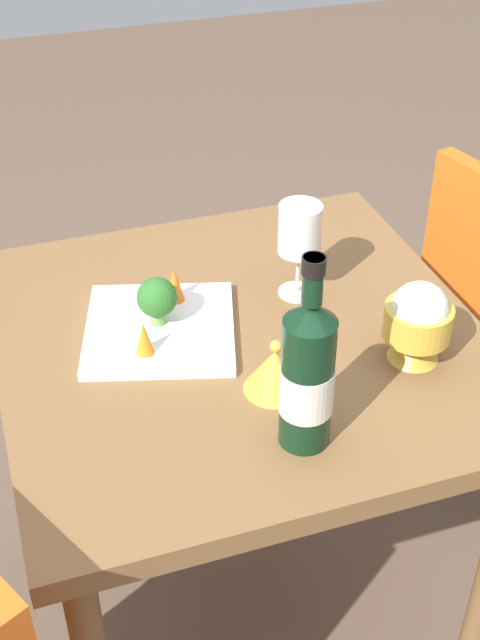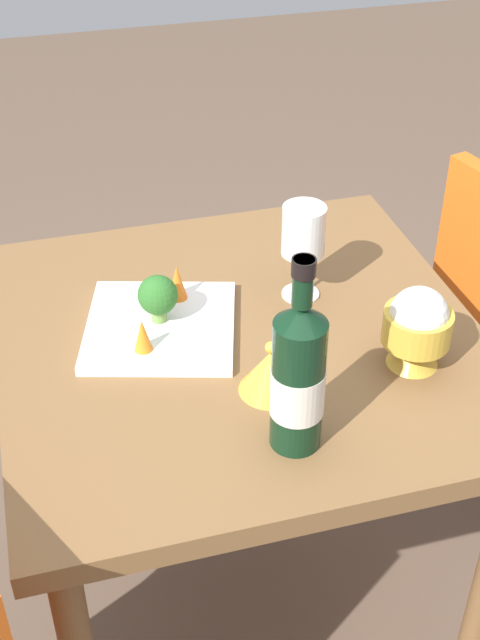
% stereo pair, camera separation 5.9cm
% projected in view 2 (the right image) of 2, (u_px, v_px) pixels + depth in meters
% --- Properties ---
extents(ground_plane, '(8.00, 8.00, 0.00)m').
position_uv_depth(ground_plane, '(240.00, 599.00, 1.89)').
color(ground_plane, brown).
extents(dining_table, '(0.81, 0.81, 0.74)m').
position_uv_depth(dining_table, '(240.00, 378.00, 1.51)').
color(dining_table, brown).
rests_on(dining_table, ground_plane).
extents(wine_bottle, '(0.08, 0.08, 0.31)m').
position_uv_depth(wine_bottle, '(298.00, 376.00, 1.18)').
color(wine_bottle, black).
rests_on(wine_bottle, dining_table).
extents(wine_glass, '(0.08, 0.08, 0.18)m').
position_uv_depth(wine_glass, '(303.00, 233.00, 1.47)').
color(wine_glass, white).
rests_on(wine_glass, dining_table).
extents(rice_bowl, '(0.11, 0.11, 0.14)m').
position_uv_depth(rice_bowl, '(417.00, 326.00, 1.35)').
color(rice_bowl, gold).
rests_on(rice_bowl, dining_table).
extents(rice_bowl_lid, '(0.10, 0.10, 0.09)m').
position_uv_depth(rice_bowl_lid, '(271.00, 371.00, 1.32)').
color(rice_bowl_lid, gold).
rests_on(rice_bowl_lid, dining_table).
extents(serving_plate, '(0.31, 0.31, 0.02)m').
position_uv_depth(serving_plate, '(160.00, 326.00, 1.46)').
color(serving_plate, white).
rests_on(serving_plate, dining_table).
extents(broccoli_floret, '(0.07, 0.07, 0.09)m').
position_uv_depth(broccoli_floret, '(158.00, 296.00, 1.43)').
color(broccoli_floret, '#729E4C').
rests_on(broccoli_floret, serving_plate).
extents(carrot_garnish_left, '(0.03, 0.03, 0.06)m').
position_uv_depth(carrot_garnish_left, '(143.00, 335.00, 1.38)').
color(carrot_garnish_left, orange).
rests_on(carrot_garnish_left, serving_plate).
extents(carrot_garnish_right, '(0.03, 0.03, 0.07)m').
position_uv_depth(carrot_garnish_right, '(177.00, 282.00, 1.50)').
color(carrot_garnish_right, orange).
rests_on(carrot_garnish_right, serving_plate).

